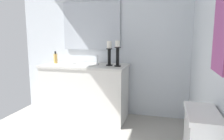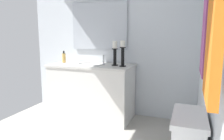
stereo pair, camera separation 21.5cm
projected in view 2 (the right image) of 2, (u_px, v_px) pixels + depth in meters
wall_back at (214, 32)px, 1.47m from camera, size 2.74×0.04×2.45m
wall_left at (110, 34)px, 3.19m from camera, size 0.04×2.63×2.45m
vanity_cabinet at (92, 91)px, 3.08m from camera, size 0.58×1.22×0.79m
sink_basin at (91, 67)px, 3.02m from camera, size 0.40×0.40×0.24m
mirror at (99, 26)px, 3.19m from camera, size 0.02×0.90×0.71m
candle_holder_tall at (123, 53)px, 2.78m from camera, size 0.09×0.09×0.34m
candle_holder_short at (115, 53)px, 2.87m from camera, size 0.09×0.09×0.34m
soap_bottle at (64, 58)px, 3.21m from camera, size 0.06×0.06×0.18m
towel_near_vanity at (207, 28)px, 1.03m from camera, size 0.28×0.03×0.46m
towel_center at (214, 28)px, 0.68m from camera, size 0.28×0.03×0.49m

